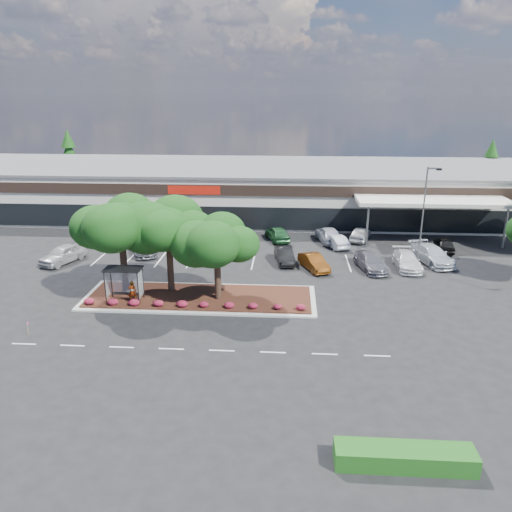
# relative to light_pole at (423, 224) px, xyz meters

# --- Properties ---
(ground) EXTENTS (160.00, 160.00, 0.00)m
(ground) POSITION_rel_light_pole_xyz_m (-16.85, -12.79, -4.07)
(ground) COLOR black
(ground) RESTS_ON ground
(retail_store) EXTENTS (80.40, 25.20, 6.25)m
(retail_store) POSITION_rel_light_pole_xyz_m (-16.79, 21.12, -0.92)
(retail_store) COLOR beige
(retail_store) RESTS_ON ground
(landscape_island) EXTENTS (18.00, 6.00, 0.26)m
(landscape_island) POSITION_rel_light_pole_xyz_m (-18.85, -8.79, -3.95)
(landscape_island) COLOR #ACACA7
(landscape_island) RESTS_ON ground
(lane_markings) EXTENTS (33.12, 20.06, 0.01)m
(lane_markings) POSITION_rel_light_pole_xyz_m (-16.99, -2.37, -4.07)
(lane_markings) COLOR silver
(lane_markings) RESTS_ON ground
(shrub_row) EXTENTS (17.00, 0.80, 0.50)m
(shrub_row) POSITION_rel_light_pole_xyz_m (-18.85, -10.89, -3.56)
(shrub_row) COLOR maroon
(shrub_row) RESTS_ON landscape_island
(bus_shelter) EXTENTS (2.75, 1.55, 2.59)m
(bus_shelter) POSITION_rel_light_pole_xyz_m (-24.35, -9.84, -1.77)
(bus_shelter) COLOR black
(bus_shelter) RESTS_ON landscape_island
(island_tree_west) EXTENTS (7.20, 7.20, 7.89)m
(island_tree_west) POSITION_rel_light_pole_xyz_m (-24.85, -8.29, 0.13)
(island_tree_west) COLOR #123B0F
(island_tree_west) RESTS_ON landscape_island
(island_tree_mid) EXTENTS (6.60, 6.60, 7.32)m
(island_tree_mid) POSITION_rel_light_pole_xyz_m (-21.35, -7.59, -0.15)
(island_tree_mid) COLOR #123B0F
(island_tree_mid) RESTS_ON landscape_island
(island_tree_east) EXTENTS (5.80, 5.80, 6.50)m
(island_tree_east) POSITION_rel_light_pole_xyz_m (-17.35, -9.09, -0.56)
(island_tree_east) COLOR #123B0F
(island_tree_east) RESTS_ON landscape_island
(hedge_south_east) EXTENTS (6.00, 1.30, 0.90)m
(hedge_south_east) POSITION_rel_light_pole_xyz_m (-6.85, -26.29, -3.62)
(hedge_south_east) COLOR #124A17
(hedge_south_east) RESTS_ON ground
(conifer_north_west) EXTENTS (4.40, 4.40, 10.00)m
(conifer_north_west) POSITION_rel_light_pole_xyz_m (-46.85, 33.21, 0.93)
(conifer_north_west) COLOR #123B0F
(conifer_north_west) RESTS_ON ground
(conifer_north_east) EXTENTS (3.96, 3.96, 9.00)m
(conifer_north_east) POSITION_rel_light_pole_xyz_m (17.15, 31.21, 0.43)
(conifer_north_east) COLOR #123B0F
(conifer_north_east) RESTS_ON ground
(person_waiting) EXTENTS (0.69, 0.53, 1.69)m
(person_waiting) POSITION_rel_light_pole_xyz_m (-23.68, -10.29, -2.97)
(person_waiting) COLOR #594C47
(person_waiting) RESTS_ON landscape_island
(light_pole) EXTENTS (1.43, 0.62, 9.23)m
(light_pole) POSITION_rel_light_pole_xyz_m (0.00, 0.00, 0.00)
(light_pole) COLOR #ACACA7
(light_pole) RESTS_ON ground
(survey_stake) EXTENTS (0.08, 0.14, 0.96)m
(survey_stake) POSITION_rel_light_pole_xyz_m (-29.13, -15.59, -3.45)
(survey_stake) COLOR tan
(survey_stake) RESTS_ON ground
(car_0) EXTENTS (3.60, 5.26, 1.66)m
(car_0) POSITION_rel_light_pole_xyz_m (-33.25, -0.97, -3.24)
(car_0) COLOR #B6B6B6
(car_0) RESTS_ON ground
(car_1) EXTENTS (4.05, 5.65, 1.52)m
(car_1) POSITION_rel_light_pole_xyz_m (-26.53, 2.32, -3.31)
(car_1) COLOR slate
(car_1) RESTS_ON ground
(car_3) EXTENTS (3.68, 5.23, 1.65)m
(car_3) POSITION_rel_light_pole_xyz_m (-19.16, 0.98, -3.25)
(car_3) COLOR #17431C
(car_3) RESTS_ON ground
(car_4) EXTENTS (2.17, 4.51, 1.43)m
(car_4) POSITION_rel_light_pole_xyz_m (-12.38, 0.42, -3.36)
(car_4) COLOR black
(car_4) RESTS_ON ground
(car_5) EXTENTS (2.97, 4.46, 1.39)m
(car_5) POSITION_rel_light_pole_xyz_m (-9.70, -1.32, -3.38)
(car_5) COLOR #61300B
(car_5) RESTS_ON ground
(car_6) EXTENTS (3.05, 5.28, 1.44)m
(car_6) POSITION_rel_light_pole_xyz_m (-4.55, -0.97, -3.35)
(car_6) COLOR slate
(car_6) RESTS_ON ground
(car_7) EXTENTS (2.07, 5.04, 1.46)m
(car_7) POSITION_rel_light_pole_xyz_m (-1.20, -0.41, -3.34)
(car_7) COLOR silver
(car_7) RESTS_ON ground
(car_8) EXTENTS (3.80, 5.99, 1.62)m
(car_8) POSITION_rel_light_pole_xyz_m (1.47, 1.21, -3.26)
(car_8) COLOR #B8BEC5
(car_8) RESTS_ON ground
(car_9) EXTENTS (2.98, 5.11, 1.59)m
(car_9) POSITION_rel_light_pole_xyz_m (-30.72, 9.47, -3.28)
(car_9) COLOR maroon
(car_9) RESTS_ON ground
(car_10) EXTENTS (3.21, 4.63, 1.46)m
(car_10) POSITION_rel_light_pole_xyz_m (-27.51, 6.83, -3.34)
(car_10) COLOR maroon
(car_10) RESTS_ON ground
(car_11) EXTENTS (1.86, 5.16, 1.69)m
(car_11) POSITION_rel_light_pole_xyz_m (-22.10, 8.58, -3.23)
(car_11) COLOR brown
(car_11) RESTS_ON ground
(car_12) EXTENTS (3.34, 5.66, 1.54)m
(car_12) POSITION_rel_light_pole_xyz_m (-17.56, 6.00, -3.30)
(car_12) COLOR #66390C
(car_12) RESTS_ON ground
(car_13) EXTENTS (3.19, 4.92, 1.56)m
(car_13) POSITION_rel_light_pole_xyz_m (-13.26, 7.76, -3.29)
(car_13) COLOR #1E542A
(car_13) RESTS_ON ground
(car_14) EXTENTS (2.77, 4.30, 1.34)m
(car_14) POSITION_rel_light_pole_xyz_m (-7.19, 5.71, -3.40)
(car_14) COLOR silver
(car_14) RESTS_ON ground
(car_15) EXTENTS (2.99, 5.31, 1.70)m
(car_15) POSITION_rel_light_pole_xyz_m (-7.78, 7.52, -3.22)
(car_15) COLOR #AFB1BB
(car_15) RESTS_ON ground
(car_16) EXTENTS (3.07, 4.76, 1.51)m
(car_16) POSITION_rel_light_pole_xyz_m (-4.27, 8.43, -3.32)
(car_16) COLOR silver
(car_16) RESTS_ON ground
(car_17) EXTENTS (2.23, 4.40, 1.44)m
(car_17) POSITION_rel_light_pole_xyz_m (3.74, 5.16, -3.35)
(car_17) COLOR black
(car_17) RESTS_ON ground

